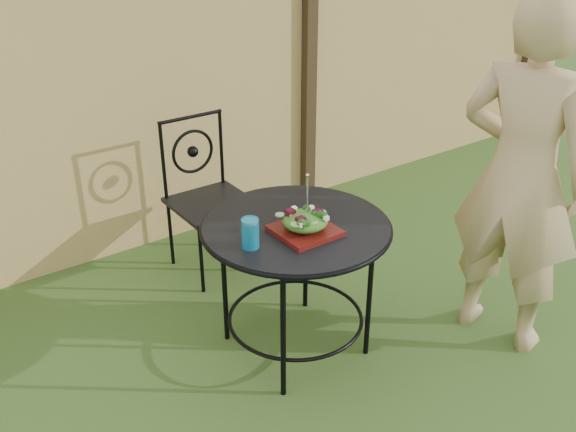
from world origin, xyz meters
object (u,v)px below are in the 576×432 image
object	(u,v)px
patio_chair	(207,192)
salad_plate	(305,231)
patio_table	(296,249)
diner	(521,178)

from	to	relation	value
patio_chair	salad_plate	world-z (taller)	patio_chair
patio_table	salad_plate	size ratio (longest dim) A/B	3.42
patio_chair	diner	bearing A→B (deg)	-58.96
patio_table	patio_chair	size ratio (longest dim) A/B	0.97
patio_chair	diner	world-z (taller)	diner
diner	patio_table	bearing A→B (deg)	47.58
salad_plate	patio_table	bearing A→B (deg)	78.86
patio_table	diner	bearing A→B (deg)	-28.54
diner	patio_chair	bearing A→B (deg)	17.16
patio_table	patio_chair	distance (m)	0.99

